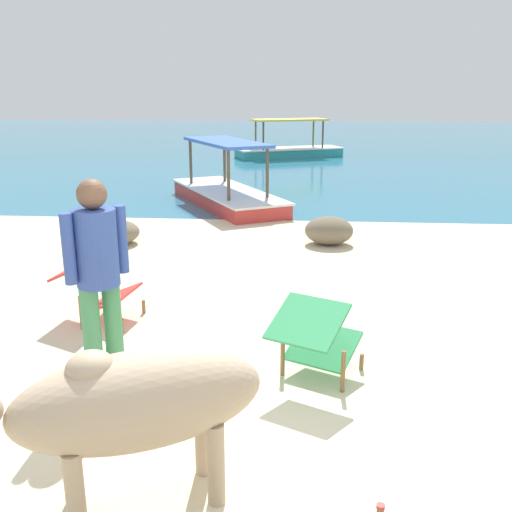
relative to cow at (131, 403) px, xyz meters
name	(u,v)px	position (x,y,z in m)	size (l,w,h in m)	color
sand_beach	(243,483)	(0.57, 0.24, -0.66)	(18.00, 14.00, 0.04)	beige
water_surface	(294,144)	(0.57, 22.24, -0.68)	(60.00, 36.00, 0.03)	teal
cow	(131,403)	(0.00, 0.00, 0.00)	(1.69, 1.03, 0.97)	tan
deck_chair_near	(97,283)	(-1.12, 2.58, -0.25)	(0.83, 0.64, 0.68)	brown
deck_chair_far	(316,336)	(1.02, 1.49, -0.25)	(0.81, 0.92, 0.68)	brown
person_standing	(98,269)	(-0.62, 1.33, 0.31)	(0.38, 0.39, 1.62)	#428956
shore_rock_large	(102,220)	(-2.28, 6.03, -0.41)	(0.64, 0.52, 0.46)	brown
shore_rock_medium	(329,231)	(1.31, 5.69, -0.43)	(0.72, 0.60, 0.42)	#756651
shore_rock_small	(116,233)	(-1.85, 5.46, -0.46)	(0.70, 0.65, 0.35)	#756651
boat_teal	(289,149)	(0.46, 17.24, -0.39)	(3.83, 2.53, 1.29)	teal
boat_red	(227,192)	(-0.60, 8.64, -0.39)	(2.79, 3.77, 1.29)	#C63833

